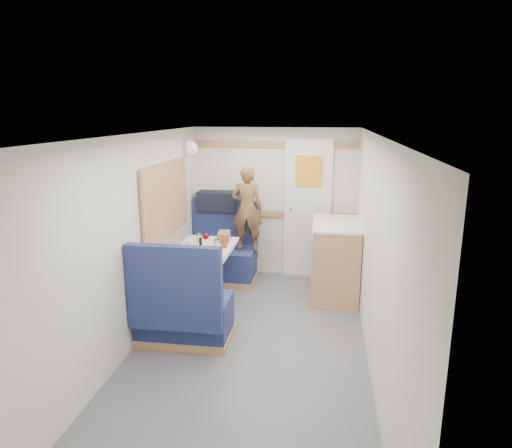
% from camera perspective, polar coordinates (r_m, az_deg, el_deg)
% --- Properties ---
extents(floor, '(4.50, 4.50, 0.00)m').
position_cam_1_polar(floor, '(4.41, -1.10, -15.99)').
color(floor, '#515156').
rests_on(floor, ground).
extents(ceiling, '(4.50, 4.50, 0.00)m').
position_cam_1_polar(ceiling, '(3.83, -1.24, 10.96)').
color(ceiling, silver).
rests_on(ceiling, wall_back).
extents(wall_back, '(2.20, 0.02, 2.00)m').
position_cam_1_polar(wall_back, '(6.17, 2.32, 2.67)').
color(wall_back, silver).
rests_on(wall_back, floor).
extents(wall_left, '(0.02, 4.50, 2.00)m').
position_cam_1_polar(wall_left, '(4.32, -15.72, -2.71)').
color(wall_left, silver).
rests_on(wall_left, floor).
extents(wall_right, '(0.02, 4.50, 2.00)m').
position_cam_1_polar(wall_right, '(3.98, 14.69, -4.06)').
color(wall_right, silver).
rests_on(wall_right, floor).
extents(oak_trim_low, '(2.15, 0.02, 0.08)m').
position_cam_1_polar(oak_trim_low, '(6.18, 2.28, 1.27)').
color(oak_trim_low, '#A06A48').
rests_on(oak_trim_low, wall_back).
extents(oak_trim_high, '(2.15, 0.02, 0.08)m').
position_cam_1_polar(oak_trim_high, '(6.05, 2.37, 9.91)').
color(oak_trim_high, '#A06A48').
rests_on(oak_trim_high, wall_back).
extents(side_window, '(0.04, 1.30, 0.72)m').
position_cam_1_polar(side_window, '(5.16, -11.23, 3.04)').
color(side_window, '#ACBCA0').
rests_on(side_window, wall_left).
extents(rear_door, '(0.62, 0.12, 1.86)m').
position_cam_1_polar(rear_door, '(6.11, 6.47, 2.22)').
color(rear_door, white).
rests_on(rear_door, wall_back).
extents(dinette_table, '(0.62, 0.92, 0.72)m').
position_cam_1_polar(dinette_table, '(5.20, -6.39, -4.47)').
color(dinette_table, white).
rests_on(dinette_table, floor).
extents(bench_far, '(0.90, 0.59, 1.05)m').
position_cam_1_polar(bench_far, '(6.08, -4.26, -4.34)').
color(bench_far, navy).
rests_on(bench_far, floor).
extents(bench_near, '(0.90, 0.59, 1.05)m').
position_cam_1_polar(bench_near, '(4.53, -9.12, -11.05)').
color(bench_near, navy).
rests_on(bench_near, floor).
extents(ledge, '(0.90, 0.14, 0.04)m').
position_cam_1_polar(ledge, '(6.17, -3.84, 1.52)').
color(ledge, '#A06A48').
rests_on(ledge, bench_far).
extents(dome_light, '(0.20, 0.20, 0.20)m').
position_cam_1_polar(dome_light, '(5.88, -8.30, 9.37)').
color(dome_light, white).
rests_on(dome_light, wall_left).
extents(galley_counter, '(0.57, 0.92, 0.92)m').
position_cam_1_polar(galley_counter, '(5.60, 9.85, -4.35)').
color(galley_counter, '#A06A48').
rests_on(galley_counter, floor).
extents(person, '(0.40, 0.27, 1.09)m').
position_cam_1_polar(person, '(5.80, -1.12, 1.92)').
color(person, brown).
rests_on(person, bench_far).
extents(duffel_bag, '(0.54, 0.26, 0.26)m').
position_cam_1_polar(duffel_bag, '(6.16, -4.76, 2.90)').
color(duffel_bag, black).
rests_on(duffel_bag, ledge).
extents(tray, '(0.41, 0.45, 0.02)m').
position_cam_1_polar(tray, '(4.87, -5.77, -3.70)').
color(tray, silver).
rests_on(tray, dinette_table).
extents(orange_fruit, '(0.07, 0.07, 0.07)m').
position_cam_1_polar(orange_fruit, '(4.93, -5.00, -2.99)').
color(orange_fruit, orange).
rests_on(orange_fruit, tray).
extents(cheese_block, '(0.12, 0.09, 0.04)m').
position_cam_1_polar(cheese_block, '(5.03, -6.11, -2.83)').
color(cheese_block, '#DBC57E').
rests_on(cheese_block, tray).
extents(wine_glass, '(0.08, 0.08, 0.17)m').
position_cam_1_polar(wine_glass, '(5.10, -6.32, -1.60)').
color(wine_glass, white).
rests_on(wine_glass, dinette_table).
extents(tumbler_left, '(0.07, 0.07, 0.11)m').
position_cam_1_polar(tumbler_left, '(4.95, -8.61, -2.98)').
color(tumbler_left, white).
rests_on(tumbler_left, dinette_table).
extents(tumbler_mid, '(0.06, 0.06, 0.10)m').
position_cam_1_polar(tumbler_mid, '(5.38, -7.24, -1.62)').
color(tumbler_mid, white).
rests_on(tumbler_mid, dinette_table).
extents(tumbler_right, '(0.06, 0.06, 0.10)m').
position_cam_1_polar(tumbler_right, '(5.06, -4.96, -2.53)').
color(tumbler_right, white).
rests_on(tumbler_right, dinette_table).
extents(beer_glass, '(0.07, 0.07, 0.11)m').
position_cam_1_polar(beer_glass, '(5.09, -4.00, -2.40)').
color(beer_glass, brown).
rests_on(beer_glass, dinette_table).
extents(pepper_grinder, '(0.04, 0.04, 0.09)m').
position_cam_1_polar(pepper_grinder, '(5.19, -6.95, -2.21)').
color(pepper_grinder, black).
rests_on(pepper_grinder, dinette_table).
extents(salt_grinder, '(0.04, 0.04, 0.10)m').
position_cam_1_polar(salt_grinder, '(5.15, -7.66, -2.33)').
color(salt_grinder, white).
rests_on(salt_grinder, dinette_table).
extents(bread_loaf, '(0.15, 0.25, 0.10)m').
position_cam_1_polar(bread_loaf, '(5.37, -4.04, -1.55)').
color(bread_loaf, brown).
rests_on(bread_loaf, dinette_table).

